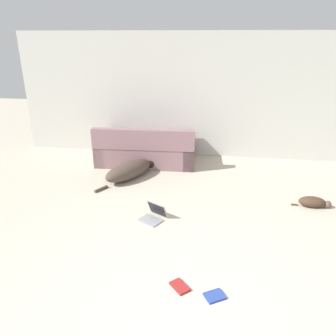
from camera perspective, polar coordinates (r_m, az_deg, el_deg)
The scene contains 7 objects.
wall_back at distance 6.57m, azimuth 7.26°, elevation 12.18°, with size 7.69×0.06×2.40m.
couch at distance 6.33m, azimuth -3.80°, elevation 3.04°, with size 1.90×0.98×0.76m.
dog at distance 5.74m, azimuth -6.35°, elevation -0.24°, with size 0.89×1.31×0.30m.
cat at distance 5.20m, azimuth 23.99°, elevation -5.44°, with size 0.55×0.20×0.16m.
laptop_open at distance 4.48m, azimuth -2.37°, elevation -7.95°, with size 0.40×0.41×0.22m.
book_blue at distance 3.37m, azimuth 8.12°, elevation -21.20°, with size 0.23×0.22×0.02m.
book_red at distance 3.44m, azimuth 2.06°, elevation -19.92°, with size 0.23×0.24×0.02m.
Camera 1 is at (0.14, -1.96, 2.31)m, focal length 35.00 mm.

